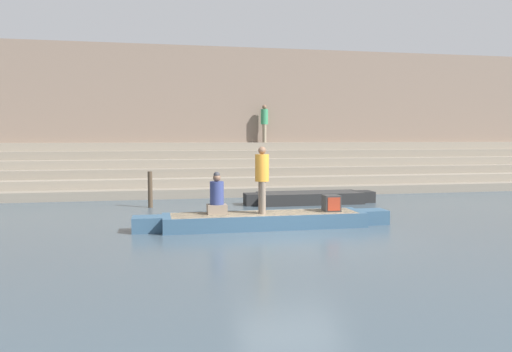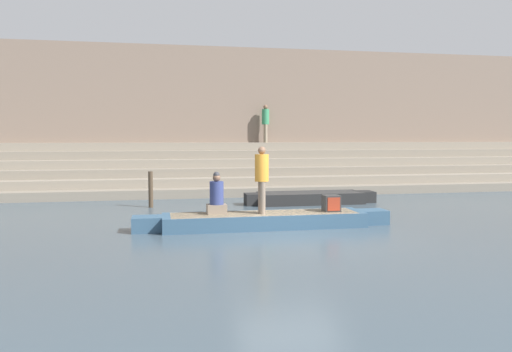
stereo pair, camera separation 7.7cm
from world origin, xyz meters
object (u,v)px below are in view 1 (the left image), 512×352
at_px(person_on_steps, 264,121).
at_px(mooring_post, 150,189).
at_px(tv_set, 331,203).
at_px(moored_boat_shore, 310,197).
at_px(rowboat_main, 265,220).
at_px(person_standing, 262,175).
at_px(person_rowing, 217,197).

bearing_deg(person_on_steps, mooring_post, -8.23).
height_order(tv_set, moored_boat_shore, tv_set).
distance_m(mooring_post, person_on_steps, 8.53).
height_order(rowboat_main, mooring_post, mooring_post).
bearing_deg(rowboat_main, mooring_post, 126.18).
bearing_deg(mooring_post, tv_set, -42.44).
distance_m(rowboat_main, person_on_steps, 11.25).
relative_size(tv_set, person_on_steps, 0.24).
relative_size(person_standing, tv_set, 4.03).
xyz_separation_m(rowboat_main, moored_boat_shore, (2.65, 4.40, 0.01)).
bearing_deg(person_on_steps, moored_boat_shore, 36.04).
xyz_separation_m(rowboat_main, mooring_post, (-3.04, 4.47, 0.41)).
bearing_deg(person_standing, rowboat_main, 34.24).
relative_size(rowboat_main, person_standing, 3.89).
relative_size(moored_boat_shore, person_on_steps, 2.68).
height_order(person_rowing, person_on_steps, person_on_steps).
distance_m(person_standing, person_rowing, 1.33).
height_order(rowboat_main, tv_set, tv_set).
bearing_deg(rowboat_main, moored_boat_shore, 60.90).
distance_m(tv_set, moored_boat_shore, 4.51).
height_order(rowboat_main, person_on_steps, person_on_steps).
distance_m(rowboat_main, mooring_post, 5.42).
bearing_deg(mooring_post, person_standing, -56.69).
height_order(moored_boat_shore, person_on_steps, person_on_steps).
relative_size(rowboat_main, mooring_post, 5.57).
bearing_deg(tv_set, moored_boat_shore, 83.07).
bearing_deg(person_standing, tv_set, 9.35).
xyz_separation_m(person_standing, mooring_post, (-2.96, 4.51, -0.79)).
distance_m(person_standing, tv_set, 2.10).
distance_m(tv_set, person_on_steps, 10.94).
relative_size(rowboat_main, moored_boat_shore, 1.43).
xyz_separation_m(person_standing, person_on_steps, (2.38, 10.64, 1.78)).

